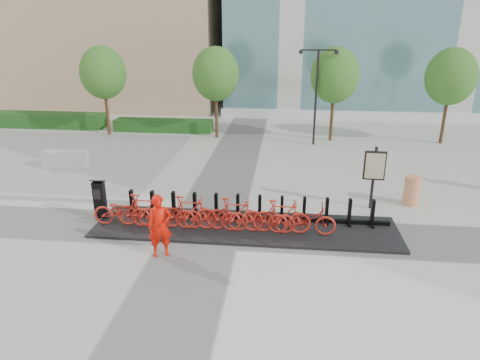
# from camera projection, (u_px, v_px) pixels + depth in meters

# --- Properties ---
(ground) EXTENTS (120.00, 120.00, 0.00)m
(ground) POSITION_uv_depth(u_px,v_px,m) (204.00, 230.00, 13.52)
(ground) COLOR beige
(gravel_patch) EXTENTS (14.00, 14.00, 0.00)m
(gravel_patch) POSITION_uv_depth(u_px,v_px,m) (31.00, 157.00, 21.08)
(gravel_patch) COLOR slate
(gravel_patch) RESTS_ON ground
(hedge_a) EXTENTS (10.00, 1.40, 0.90)m
(hedge_a) POSITION_uv_depth(u_px,v_px,m) (28.00, 120.00, 27.42)
(hedge_a) COLOR #0E3E0E
(hedge_a) RESTS_ON ground
(hedge_b) EXTENTS (6.00, 1.20, 0.70)m
(hedge_b) POSITION_uv_depth(u_px,v_px,m) (164.00, 125.00, 26.26)
(hedge_b) COLOR #0E3E0E
(hedge_b) RESTS_ON ground
(tree_0) EXTENTS (2.60, 2.60, 5.10)m
(tree_0) POSITION_uv_depth(u_px,v_px,m) (103.00, 73.00, 24.34)
(tree_0) COLOR #4C341E
(tree_0) RESTS_ON ground
(tree_1) EXTENTS (2.60, 2.60, 5.10)m
(tree_1) POSITION_uv_depth(u_px,v_px,m) (216.00, 74.00, 23.68)
(tree_1) COLOR #4C341E
(tree_1) RESTS_ON ground
(tree_2) EXTENTS (2.60, 2.60, 5.10)m
(tree_2) POSITION_uv_depth(u_px,v_px,m) (335.00, 75.00, 23.02)
(tree_2) COLOR #4C341E
(tree_2) RESTS_ON ground
(tree_3) EXTENTS (2.60, 2.60, 5.10)m
(tree_3) POSITION_uv_depth(u_px,v_px,m) (451.00, 77.00, 22.41)
(tree_3) COLOR #4C341E
(tree_3) RESTS_ON ground
(streetlamp) EXTENTS (2.00, 0.20, 5.00)m
(streetlamp) POSITION_uv_depth(u_px,v_px,m) (317.00, 86.00, 22.34)
(streetlamp) COLOR black
(streetlamp) RESTS_ON ground
(dock_pad) EXTENTS (9.60, 2.40, 0.08)m
(dock_pad) POSITION_uv_depth(u_px,v_px,m) (245.00, 227.00, 13.65)
(dock_pad) COLOR black
(dock_pad) RESTS_ON ground
(dock_rail_posts) EXTENTS (8.02, 0.50, 0.85)m
(dock_rail_posts) POSITION_uv_depth(u_px,v_px,m) (249.00, 208.00, 13.93)
(dock_rail_posts) COLOR black
(dock_rail_posts) RESTS_ON dock_pad
(bike_0) EXTENTS (1.86, 0.65, 0.98)m
(bike_0) POSITION_uv_depth(u_px,v_px,m) (122.00, 211.00, 13.55)
(bike_0) COLOR #AC2216
(bike_0) RESTS_ON dock_pad
(bike_1) EXTENTS (1.80, 0.51, 1.08)m
(bike_1) POSITION_uv_depth(u_px,v_px,m) (144.00, 210.00, 13.45)
(bike_1) COLOR #AC2216
(bike_1) RESTS_ON dock_pad
(bike_2) EXTENTS (1.86, 0.65, 0.98)m
(bike_2) POSITION_uv_depth(u_px,v_px,m) (166.00, 213.00, 13.40)
(bike_2) COLOR #AC2216
(bike_2) RESTS_ON dock_pad
(bike_3) EXTENTS (1.80, 0.51, 1.08)m
(bike_3) POSITION_uv_depth(u_px,v_px,m) (189.00, 212.00, 13.31)
(bike_3) COLOR #AC2216
(bike_3) RESTS_ON dock_pad
(bike_4) EXTENTS (1.86, 0.65, 0.98)m
(bike_4) POSITION_uv_depth(u_px,v_px,m) (212.00, 215.00, 13.25)
(bike_4) COLOR #AC2216
(bike_4) RESTS_ON dock_pad
(bike_5) EXTENTS (1.80, 0.51, 1.08)m
(bike_5) POSITION_uv_depth(u_px,v_px,m) (235.00, 215.00, 13.16)
(bike_5) COLOR #AC2216
(bike_5) RESTS_ON dock_pad
(bike_6) EXTENTS (1.86, 0.65, 0.98)m
(bike_6) POSITION_uv_depth(u_px,v_px,m) (258.00, 217.00, 13.11)
(bike_6) COLOR #AC2216
(bike_6) RESTS_ON dock_pad
(bike_7) EXTENTS (1.80, 0.51, 1.08)m
(bike_7) POSITION_uv_depth(u_px,v_px,m) (281.00, 217.00, 13.01)
(bike_7) COLOR #AC2216
(bike_7) RESTS_ON dock_pad
(bike_8) EXTENTS (1.86, 0.65, 0.98)m
(bike_8) POSITION_uv_depth(u_px,v_px,m) (305.00, 219.00, 12.96)
(bike_8) COLOR #AC2216
(bike_8) RESTS_ON dock_pad
(kiosk) EXTENTS (0.43, 0.37, 1.35)m
(kiosk) POSITION_uv_depth(u_px,v_px,m) (100.00, 199.00, 14.11)
(kiosk) COLOR black
(kiosk) RESTS_ON dock_pad
(worker_red) EXTENTS (0.77, 0.64, 1.80)m
(worker_red) POSITION_uv_depth(u_px,v_px,m) (160.00, 226.00, 11.77)
(worker_red) COLOR red
(worker_red) RESTS_ON ground
(construction_barrel) EXTENTS (0.65, 0.65, 1.07)m
(construction_barrel) POSITION_uv_depth(u_px,v_px,m) (412.00, 191.00, 15.32)
(construction_barrel) COLOR #E95B00
(construction_barrel) RESTS_ON ground
(jersey_barrier) EXTENTS (2.02, 0.79, 0.76)m
(jersey_barrier) POSITION_uv_depth(u_px,v_px,m) (65.00, 159.00, 19.50)
(jersey_barrier) COLOR #B2B3A3
(jersey_barrier) RESTS_ON ground
(map_sign) EXTENTS (0.74, 0.16, 2.24)m
(map_sign) POSITION_uv_depth(u_px,v_px,m) (374.00, 168.00, 14.69)
(map_sign) COLOR black
(map_sign) RESTS_ON ground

